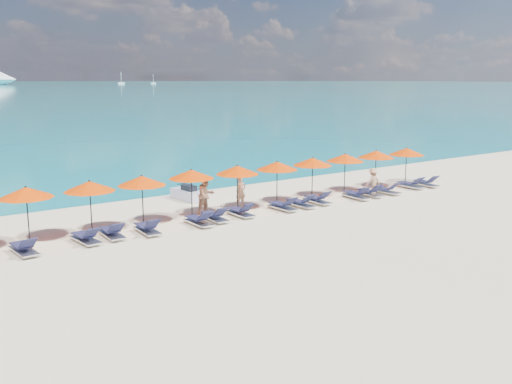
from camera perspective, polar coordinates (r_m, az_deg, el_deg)
ground at (r=24.03m, az=4.14°, el=-3.96°), size 1400.00×1400.00×0.00m
sailboat_near at (r=593.41m, az=-13.32°, el=10.58°), size 6.53×2.18×11.97m
sailboat_far at (r=599.52m, az=-10.23°, el=10.69°), size 5.25×1.75×9.62m
jetski at (r=30.32m, az=-6.87°, el=-0.16°), size 0.98×2.24×0.78m
beachgoer_a at (r=28.35m, az=-1.54°, el=0.04°), size 0.58×0.40×1.55m
beachgoer_b at (r=26.63m, az=-5.01°, el=-0.32°), size 1.02×0.69×1.93m
beachgoer_c at (r=31.94m, az=11.61°, el=1.04°), size 0.98×0.49×1.48m
umbrella_1 at (r=23.56m, az=-22.02°, el=-0.04°), size 2.10×2.10×2.28m
umbrella_2 at (r=24.07m, az=-16.31°, el=0.56°), size 2.10×2.10×2.28m
umbrella_3 at (r=24.83m, az=-11.35°, el=1.12°), size 2.10×2.10×2.28m
umbrella_4 at (r=26.15m, az=-6.49°, el=1.78°), size 2.10×2.10×2.28m
umbrella_5 at (r=27.17m, az=-1.88°, el=2.21°), size 2.10×2.10×2.28m
umbrella_6 at (r=28.50m, az=2.13°, el=2.64°), size 2.10×2.10×2.28m
umbrella_7 at (r=30.03m, az=5.68°, el=3.04°), size 2.10×2.10×2.28m
umbrella_8 at (r=31.75m, az=8.91°, el=3.41°), size 2.10×2.10×2.28m
umbrella_9 at (r=33.51m, az=11.93°, el=3.72°), size 2.10×2.10×2.28m
umbrella_10 at (r=35.18m, az=14.84°, el=3.94°), size 2.10×2.10×2.28m
lounger_2 at (r=22.53m, az=-22.21°, el=-5.22°), size 0.75×1.74×0.66m
lounger_3 at (r=23.19m, az=-16.65°, el=-4.38°), size 0.79×1.75×0.66m
lounger_4 at (r=23.66m, az=-14.21°, el=-3.94°), size 0.69×1.72×0.66m
lounger_5 at (r=23.98m, az=-10.80°, el=-3.59°), size 0.71×1.73×0.66m
lounger_6 at (r=24.96m, az=-5.74°, el=-2.84°), size 0.65×1.71×0.66m
lounger_7 at (r=25.65m, az=-4.16°, el=-2.43°), size 0.67×1.72×0.66m
lounger_8 at (r=26.45m, az=-1.56°, el=-1.98°), size 0.62×1.70×0.66m
lounger_9 at (r=27.69m, az=2.72°, el=-1.38°), size 0.71×1.73×0.66m
lounger_10 at (r=28.40m, az=4.51°, el=-1.08°), size 0.73×1.74×0.66m
lounger_11 at (r=29.26m, az=6.16°, el=-0.74°), size 0.66×1.71×0.66m
lounger_12 at (r=30.71m, az=10.01°, el=-0.27°), size 0.75×1.74×0.66m
lounger_13 at (r=31.48m, az=11.29°, el=-0.03°), size 0.75×1.74×0.66m
lounger_14 at (r=32.36m, az=12.90°, el=0.21°), size 0.79×1.76×0.66m
lounger_15 at (r=34.35m, az=15.21°, el=0.73°), size 0.64×1.71×0.66m
lounger_16 at (r=35.18m, az=16.64°, el=0.90°), size 0.79×1.75×0.66m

